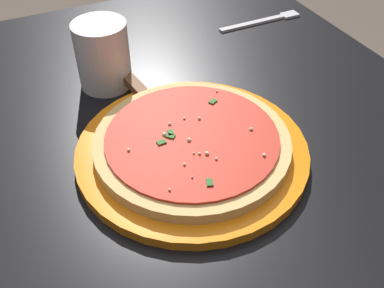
# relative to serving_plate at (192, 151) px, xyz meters

# --- Properties ---
(restaurant_table) EXTENTS (1.03, 0.95, 0.74)m
(restaurant_table) POSITION_rel_serving_plate_xyz_m (0.03, 0.04, -0.13)
(restaurant_table) COLOR black
(restaurant_table) RESTS_ON ground_plane
(serving_plate) EXTENTS (0.32, 0.32, 0.01)m
(serving_plate) POSITION_rel_serving_plate_xyz_m (0.00, 0.00, 0.00)
(serving_plate) COLOR orange
(serving_plate) RESTS_ON restaurant_table
(pizza) EXTENTS (0.27, 0.27, 0.02)m
(pizza) POSITION_rel_serving_plate_xyz_m (-0.00, 0.00, 0.02)
(pizza) COLOR #DBB26B
(pizza) RESTS_ON serving_plate
(pizza_server) EXTENTS (0.22, 0.08, 0.01)m
(pizza_server) POSITION_rel_serving_plate_xyz_m (0.16, 0.02, 0.01)
(pizza_server) COLOR silver
(pizza_server) RESTS_ON serving_plate
(cup_tall_drink) EXTENTS (0.09, 0.09, 0.11)m
(cup_tall_drink) POSITION_rel_serving_plate_xyz_m (0.22, 0.06, 0.05)
(cup_tall_drink) COLOR silver
(cup_tall_drink) RESTS_ON restaurant_table
(fork) EXTENTS (0.02, 0.19, 0.00)m
(fork) POSITION_rel_serving_plate_xyz_m (0.30, -0.31, -0.00)
(fork) COLOR silver
(fork) RESTS_ON restaurant_table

